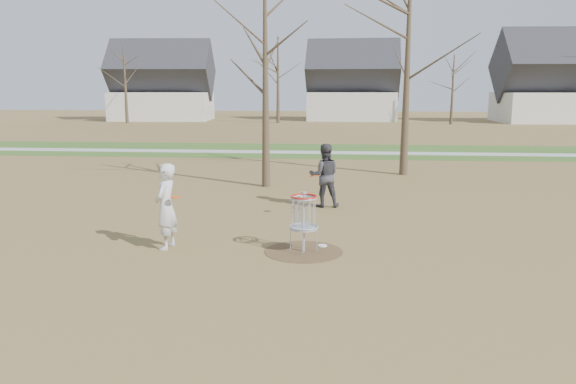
{
  "coord_description": "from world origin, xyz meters",
  "views": [
    {
      "loc": [
        0.82,
        -12.3,
        3.67
      ],
      "look_at": [
        -0.5,
        1.5,
        1.1
      ],
      "focal_mm": 35.0,
      "sensor_mm": 36.0,
      "label": 1
    }
  ],
  "objects_px": {
    "player_throwing": "(324,175)",
    "disc_golf_basket": "(304,213)",
    "disc_grounded": "(322,246)",
    "player_standing": "(166,207)"
  },
  "relations": [
    {
      "from": "player_standing",
      "to": "disc_grounded",
      "type": "height_order",
      "value": "player_standing"
    },
    {
      "from": "disc_golf_basket",
      "to": "player_standing",
      "type": "bearing_deg",
      "value": -179.38
    },
    {
      "from": "disc_grounded",
      "to": "disc_golf_basket",
      "type": "height_order",
      "value": "disc_golf_basket"
    },
    {
      "from": "player_throwing",
      "to": "disc_golf_basket",
      "type": "height_order",
      "value": "player_throwing"
    },
    {
      "from": "player_standing",
      "to": "player_throwing",
      "type": "relative_size",
      "value": 1.0
    },
    {
      "from": "disc_grounded",
      "to": "disc_golf_basket",
      "type": "distance_m",
      "value": 1.09
    },
    {
      "from": "player_throwing",
      "to": "disc_golf_basket",
      "type": "xyz_separation_m",
      "value": [
        -0.31,
        -5.01,
        -0.08
      ]
    },
    {
      "from": "player_standing",
      "to": "disc_golf_basket",
      "type": "distance_m",
      "value": 3.17
    },
    {
      "from": "player_standing",
      "to": "disc_grounded",
      "type": "distance_m",
      "value": 3.75
    },
    {
      "from": "player_throwing",
      "to": "disc_grounded",
      "type": "bearing_deg",
      "value": 83.68
    }
  ]
}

